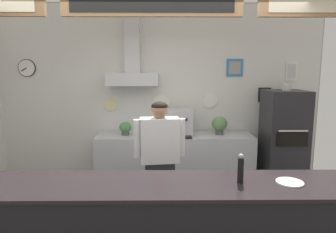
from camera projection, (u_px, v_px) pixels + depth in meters
back_wall_assembly at (157, 91)px, 4.91m from camera, size 5.41×2.67×3.02m
back_prep_counter at (175, 163)px, 4.87m from camera, size 2.49×0.59×0.92m
pizza_oven at (283, 143)px, 4.69m from camera, size 0.60×0.65×1.74m
shop_worker at (160, 163)px, 3.60m from camera, size 0.61×0.27×1.59m
espresso_machine at (174, 123)px, 4.74m from camera, size 0.57×0.47×0.41m
potted_rosemary at (219, 124)px, 4.81m from camera, size 0.25×0.25×0.29m
potted_basil at (125, 128)px, 4.76m from camera, size 0.19×0.19×0.21m
pepper_grinder at (241, 168)px, 2.43m from camera, size 0.05×0.05×0.24m
condiment_plate at (290, 182)px, 2.44m from camera, size 0.22×0.22×0.01m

